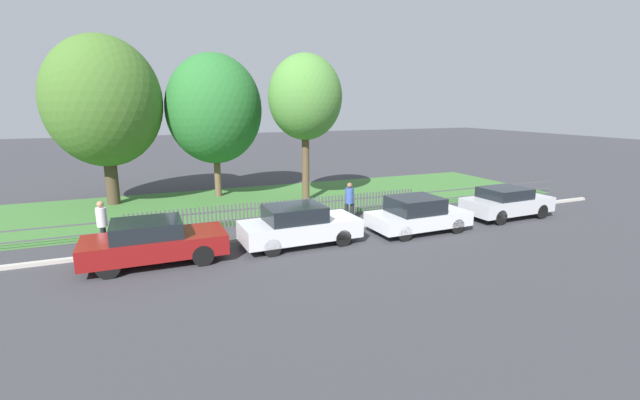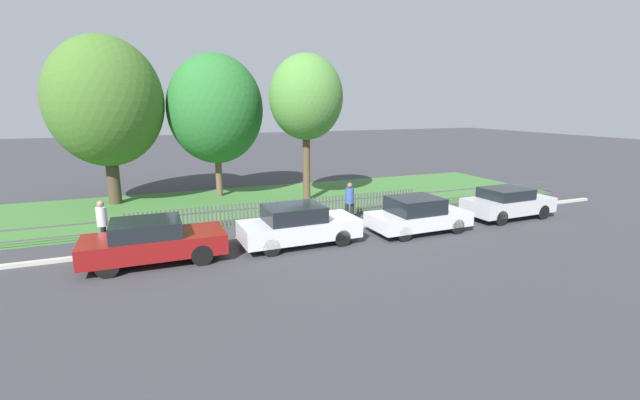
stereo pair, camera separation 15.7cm
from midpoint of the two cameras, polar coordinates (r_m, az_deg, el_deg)
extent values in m
plane|color=#38383D|center=(16.35, -1.92, -4.57)|extent=(120.00, 120.00, 0.00)
cube|color=#B2ADA3|center=(16.42, -2.05, -4.28)|extent=(31.06, 0.20, 0.12)
cube|color=#3D7033|center=(22.07, -7.46, -0.13)|extent=(31.06, 8.12, 0.01)
cube|color=#4C4C51|center=(18.23, -4.25, -1.95)|extent=(31.06, 0.03, 0.05)
cube|color=#4C4C51|center=(18.14, -4.27, -0.72)|extent=(31.06, 0.03, 0.05)
cube|color=#4C4C51|center=(17.38, -24.29, -3.10)|extent=(0.06, 0.03, 0.91)
cube|color=#4C4C51|center=(17.37, -23.77, -3.06)|extent=(0.06, 0.03, 0.91)
cube|color=#4C4C51|center=(17.37, -23.25, -3.02)|extent=(0.06, 0.03, 0.91)
cube|color=#4C4C51|center=(17.36, -22.73, -2.97)|extent=(0.06, 0.03, 0.91)
cube|color=#4C4C51|center=(17.36, -22.21, -2.93)|extent=(0.06, 0.03, 0.91)
cube|color=#4C4C51|center=(17.36, -21.68, -2.89)|extent=(0.06, 0.03, 0.91)
cube|color=#4C4C51|center=(17.36, -21.16, -2.85)|extent=(0.06, 0.03, 0.91)
cube|color=#4C4C51|center=(17.36, -20.64, -2.80)|extent=(0.06, 0.03, 0.91)
cube|color=#4C4C51|center=(17.36, -20.12, -2.76)|extent=(0.06, 0.03, 0.91)
cube|color=#4C4C51|center=(17.36, -19.60, -2.72)|extent=(0.06, 0.03, 0.91)
cube|color=#4C4C51|center=(17.37, -19.08, -2.67)|extent=(0.06, 0.03, 0.91)
cube|color=#4C4C51|center=(17.38, -18.56, -2.63)|extent=(0.06, 0.03, 0.91)
cube|color=#4C4C51|center=(17.38, -18.04, -2.59)|extent=(0.06, 0.03, 0.91)
cube|color=#4C4C51|center=(17.39, -17.52, -2.54)|extent=(0.06, 0.03, 0.91)
cube|color=#4C4C51|center=(17.41, -17.00, -2.50)|extent=(0.06, 0.03, 0.91)
cube|color=#4C4C51|center=(17.42, -16.48, -2.45)|extent=(0.06, 0.03, 0.91)
cube|color=#4C4C51|center=(17.43, -15.97, -2.41)|extent=(0.06, 0.03, 0.91)
cube|color=#4C4C51|center=(17.45, -15.45, -2.36)|extent=(0.06, 0.03, 0.91)
cube|color=#4C4C51|center=(17.46, -14.93, -2.32)|extent=(0.06, 0.03, 0.91)
cube|color=#4C4C51|center=(17.48, -14.42, -2.28)|extent=(0.06, 0.03, 0.91)
cube|color=#4C4C51|center=(17.50, -13.91, -2.23)|extent=(0.06, 0.03, 0.91)
cube|color=#4C4C51|center=(17.52, -13.40, -2.19)|extent=(0.06, 0.03, 0.91)
cube|color=#4C4C51|center=(17.55, -12.89, -2.14)|extent=(0.06, 0.03, 0.91)
cube|color=#4C4C51|center=(17.57, -12.38, -2.10)|extent=(0.06, 0.03, 0.91)
cube|color=#4C4C51|center=(17.60, -11.87, -2.05)|extent=(0.06, 0.03, 0.91)
cube|color=#4C4C51|center=(17.62, -11.36, -2.00)|extent=(0.06, 0.03, 0.91)
cube|color=#4C4C51|center=(17.65, -10.86, -1.96)|extent=(0.06, 0.03, 0.91)
cube|color=#4C4C51|center=(17.68, -10.36, -1.91)|extent=(0.06, 0.03, 0.91)
cube|color=#4C4C51|center=(17.71, -9.85, -1.87)|extent=(0.06, 0.03, 0.91)
cube|color=#4C4C51|center=(17.74, -9.36, -1.82)|extent=(0.06, 0.03, 0.91)
cube|color=#4C4C51|center=(17.78, -8.86, -1.78)|extent=(0.06, 0.03, 0.91)
cube|color=#4C4C51|center=(17.81, -8.36, -1.73)|extent=(0.06, 0.03, 0.91)
cube|color=#4C4C51|center=(17.85, -7.87, -1.69)|extent=(0.06, 0.03, 0.91)
cube|color=#4C4C51|center=(17.89, -7.38, -1.64)|extent=(0.06, 0.03, 0.91)
cube|color=#4C4C51|center=(17.92, -6.89, -1.60)|extent=(0.06, 0.03, 0.91)
cube|color=#4C4C51|center=(17.96, -6.40, -1.55)|extent=(0.06, 0.03, 0.91)
cube|color=#4C4C51|center=(18.01, -5.92, -1.51)|extent=(0.06, 0.03, 0.91)
cube|color=#4C4C51|center=(18.05, -5.43, -1.46)|extent=(0.06, 0.03, 0.91)
cube|color=#4C4C51|center=(18.09, -4.95, -1.42)|extent=(0.06, 0.03, 0.91)
cube|color=#4C4C51|center=(18.14, -4.48, -1.38)|extent=(0.06, 0.03, 0.91)
cube|color=#4C4C51|center=(18.19, -4.00, -1.33)|extent=(0.06, 0.03, 0.91)
cube|color=#4C4C51|center=(18.23, -3.53, -1.29)|extent=(0.06, 0.03, 0.91)
cube|color=#4C4C51|center=(18.28, -3.06, -1.24)|extent=(0.06, 0.03, 0.91)
cube|color=#4C4C51|center=(18.33, -2.59, -1.20)|extent=(0.06, 0.03, 0.91)
cube|color=#4C4C51|center=(18.38, -2.13, -1.16)|extent=(0.06, 0.03, 0.91)
cube|color=#4C4C51|center=(18.44, -1.66, -1.11)|extent=(0.06, 0.03, 0.91)
cube|color=#4C4C51|center=(18.49, -1.20, -1.07)|extent=(0.06, 0.03, 0.91)
cube|color=#4C4C51|center=(18.55, -0.75, -1.03)|extent=(0.06, 0.03, 0.91)
cube|color=#4C4C51|center=(18.60, -0.29, -0.98)|extent=(0.06, 0.03, 0.91)
cube|color=#4C4C51|center=(18.66, 0.16, -0.94)|extent=(0.06, 0.03, 0.91)
cube|color=#4C4C51|center=(18.72, 0.61, -0.90)|extent=(0.06, 0.03, 0.91)
cube|color=#4C4C51|center=(18.78, 1.05, -0.86)|extent=(0.06, 0.03, 0.91)
cube|color=#4C4C51|center=(18.84, 1.50, -0.81)|extent=(0.06, 0.03, 0.91)
cube|color=#4C4C51|center=(18.90, 1.94, -0.77)|extent=(0.06, 0.03, 0.91)
cube|color=#4C4C51|center=(18.97, 2.37, -0.73)|extent=(0.06, 0.03, 0.91)
cube|color=#4C4C51|center=(19.03, 2.81, -0.69)|extent=(0.06, 0.03, 0.91)
cube|color=#4C4C51|center=(19.10, 3.24, -0.65)|extent=(0.06, 0.03, 0.91)
cube|color=#4C4C51|center=(19.16, 3.67, -0.61)|extent=(0.06, 0.03, 0.91)
cube|color=#4C4C51|center=(19.23, 4.09, -0.57)|extent=(0.06, 0.03, 0.91)
cube|color=#4C4C51|center=(19.30, 4.52, -0.53)|extent=(0.06, 0.03, 0.91)
cube|color=#4C4C51|center=(19.37, 4.94, -0.49)|extent=(0.06, 0.03, 0.91)
cube|color=#4C4C51|center=(19.44, 5.35, -0.45)|extent=(0.06, 0.03, 0.91)
cube|color=#4C4C51|center=(19.51, 5.76, -0.41)|extent=(0.06, 0.03, 0.91)
cube|color=#4C4C51|center=(19.58, 6.18, -0.37)|extent=(0.06, 0.03, 0.91)
cube|color=#4C4C51|center=(19.66, 6.58, -0.33)|extent=(0.06, 0.03, 0.91)
cube|color=#4C4C51|center=(19.73, 6.99, -0.29)|extent=(0.06, 0.03, 0.91)
cube|color=#4C4C51|center=(19.81, 7.39, -0.25)|extent=(0.06, 0.03, 0.91)
cube|color=#4C4C51|center=(19.88, 7.79, -0.21)|extent=(0.06, 0.03, 0.91)
cube|color=#4C4C51|center=(19.96, 8.18, -0.17)|extent=(0.06, 0.03, 0.91)
cube|color=#4C4C51|center=(20.04, 8.57, -0.14)|extent=(0.06, 0.03, 0.91)
cube|color=#4C4C51|center=(20.12, 8.96, -0.10)|extent=(0.06, 0.03, 0.91)
cube|color=#4C4C51|center=(20.20, 9.35, -0.06)|extent=(0.06, 0.03, 0.91)
cube|color=#4C4C51|center=(20.28, 9.73, -0.03)|extent=(0.06, 0.03, 0.91)
cube|color=#4C4C51|center=(20.36, 10.11, 0.01)|extent=(0.06, 0.03, 0.91)
cube|color=#4C4C51|center=(20.45, 10.48, 0.05)|extent=(0.06, 0.03, 0.91)
cube|color=#4C4C51|center=(20.53, 10.86, 0.08)|extent=(0.06, 0.03, 0.91)
cube|color=#4C4C51|center=(20.62, 11.23, 0.12)|extent=(0.06, 0.03, 0.91)
cube|color=#4C4C51|center=(20.70, 11.59, 0.15)|extent=(0.06, 0.03, 0.91)
cube|color=#4C4C51|center=(20.79, 11.96, 0.19)|extent=(0.06, 0.03, 0.91)
cube|color=#4C4C51|center=(20.88, 12.32, 0.22)|extent=(0.06, 0.03, 0.91)
cube|color=maroon|center=(14.27, -20.86, -5.54)|extent=(4.23, 1.80, 0.61)
cube|color=black|center=(14.11, -21.89, -3.48)|extent=(2.03, 1.62, 0.48)
cylinder|color=black|center=(15.19, -15.91, -5.11)|extent=(0.66, 0.14, 0.66)
cylinder|color=black|center=(13.63, -15.13, -7.11)|extent=(0.66, 0.14, 0.66)
cylinder|color=black|center=(15.18, -25.84, -5.93)|extent=(0.66, 0.14, 0.66)
cylinder|color=black|center=(13.62, -26.24, -8.03)|extent=(0.66, 0.14, 0.66)
cube|color=silver|center=(15.04, -2.44, -3.85)|extent=(4.17, 1.83, 0.63)
cube|color=black|center=(14.81, -3.21, -1.76)|extent=(2.02, 1.60, 0.54)
cylinder|color=black|center=(16.29, 0.78, -3.54)|extent=(0.60, 0.15, 0.59)
cylinder|color=black|center=(14.92, 3.28, -5.09)|extent=(0.60, 0.15, 0.59)
cylinder|color=black|center=(15.46, -7.94, -4.56)|extent=(0.60, 0.15, 0.59)
cylinder|color=black|center=(14.01, -6.18, -6.33)|extent=(0.60, 0.15, 0.59)
cube|color=silver|center=(16.98, 13.25, -2.44)|extent=(3.89, 1.88, 0.54)
cube|color=black|center=(16.73, 12.82, -0.65)|extent=(1.88, 1.65, 0.59)
cylinder|color=black|center=(18.38, 14.70, -2.11)|extent=(0.58, 0.15, 0.58)
cylinder|color=black|center=(17.15, 18.08, -3.37)|extent=(0.58, 0.15, 0.58)
cylinder|color=black|center=(17.05, 8.33, -2.97)|extent=(0.58, 0.15, 0.58)
cylinder|color=black|center=(15.72, 11.47, -4.43)|extent=(0.58, 0.15, 0.58)
cube|color=#BCBCC1|center=(20.29, 23.97, -0.59)|extent=(3.96, 1.88, 0.62)
cube|color=black|center=(20.04, 23.73, 0.83)|extent=(1.93, 1.63, 0.44)
cylinder|color=black|center=(21.75, 24.50, -0.53)|extent=(0.63, 0.16, 0.63)
cylinder|color=black|center=(20.76, 27.78, -1.43)|extent=(0.63, 0.16, 0.63)
cylinder|color=black|center=(20.03, 19.89, -1.19)|extent=(0.63, 0.16, 0.63)
cylinder|color=black|center=(18.95, 23.22, -2.22)|extent=(0.63, 0.16, 0.63)
cylinder|color=black|center=(17.54, -0.81, -2.49)|extent=(0.53, 0.13, 0.52)
cylinder|color=black|center=(17.17, -5.31, -2.87)|extent=(0.53, 0.13, 0.52)
ellipsoid|color=gray|center=(17.26, -3.05, -1.68)|extent=(1.91, 0.83, 0.74)
ellipsoid|color=gray|center=(17.33, -1.65, -0.93)|extent=(0.48, 0.93, 0.34)
cylinder|color=#473828|center=(23.34, -25.75, 3.50)|extent=(0.60, 0.60, 3.28)
ellipsoid|color=#426B28|center=(23.12, -26.55, 11.65)|extent=(5.32, 5.32, 6.12)
cylinder|color=brown|center=(23.48, -13.19, 4.20)|extent=(0.34, 0.34, 3.06)
ellipsoid|color=#286B2D|center=(23.25, -13.57, 11.71)|extent=(4.88, 4.88, 5.61)
cylinder|color=brown|center=(21.61, -1.60, 5.14)|extent=(0.37, 0.37, 4.05)
ellipsoid|color=#4C8438|center=(21.43, -1.65, 13.55)|extent=(3.60, 3.60, 4.14)
cylinder|color=black|center=(17.90, 4.57, -1.72)|extent=(0.15, 0.15, 0.82)
cylinder|color=black|center=(17.85, 3.81, -1.75)|extent=(0.15, 0.15, 0.82)
cylinder|color=#334C93|center=(17.71, 4.23, 0.57)|extent=(0.42, 0.42, 0.65)
sphere|color=brown|center=(17.62, 4.25, 1.95)|extent=(0.22, 0.22, 0.22)
cylinder|color=black|center=(16.43, -26.55, -4.35)|extent=(0.15, 0.15, 0.82)
cylinder|color=black|center=(16.20, -26.62, -4.59)|extent=(0.15, 0.15, 0.82)
cylinder|color=silver|center=(16.14, -26.84, -1.97)|extent=(0.35, 0.35, 0.65)
sphere|color=#A37556|center=(16.04, -26.99, -0.47)|extent=(0.22, 0.22, 0.22)
camera|label=1|loc=(0.08, -89.74, 0.06)|focal=24.00mm
camera|label=2|loc=(0.08, 90.26, -0.06)|focal=24.00mm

